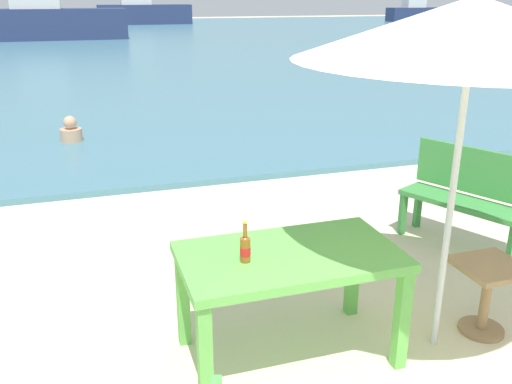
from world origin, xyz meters
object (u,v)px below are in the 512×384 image
Objects in this scene: swimmer_person at (71,131)px; boat_sailboat at (143,12)px; beer_bottle_amber at (245,248)px; patio_umbrella at (473,28)px; side_table_wood at (487,288)px; picnic_table_green at (290,268)px; bench_green_left at (468,192)px; boat_ferry at (49,20)px; boat_cargo_ship at (417,12)px.

boat_sailboat is (5.61, 37.14, 0.78)m from swimmer_person.
beer_bottle_amber reaches higher than swimmer_person.
side_table_wood is (0.41, 0.02, -1.76)m from patio_umbrella.
picnic_table_green is 5.28× the size of beer_bottle_amber.
patio_umbrella is 0.32× the size of boat_sailboat.
side_table_wood is (1.74, -0.14, -0.50)m from beer_bottle_amber.
swimmer_person is (-3.60, 5.07, -0.30)m from bench_green_left.
boat_sailboat is at bearing 84.01° from beer_bottle_amber.
boat_ferry is (-1.99, 28.78, 0.21)m from beer_bottle_amber.
side_table_wood is 43.59m from boat_sailboat.
boat_cargo_ship is (29.16, 35.06, 0.58)m from swimmer_person.
beer_bottle_amber is at bearing -173.68° from picnic_table_green.
side_table_wood is 0.07× the size of boat_sailboat.
bench_green_left is at bearing -122.50° from boat_cargo_ship.
boat_cargo_ship is at bearing 57.13° from patio_umbrella.
swimmer_person is at bearing -87.64° from boat_ferry.
swimmer_person is at bearing -98.59° from boat_sailboat.
patio_umbrella is 0.31× the size of boat_ferry.
bench_green_left is at bearing 57.99° from side_table_wood.
boat_ferry is (-6.54, -14.57, 0.04)m from boat_sailboat.
boat_cargo_ship is at bearing 57.50° from bench_green_left.
boat_sailboat reaches higher than patio_umbrella.
side_table_wood is at bearing -82.66° from boat_ferry.
picnic_table_green reaches higher than swimmer_person.
boat_cargo_ship is 0.78× the size of boat_sailboat.
boat_cargo_ship is 0.75× the size of boat_ferry.
patio_umbrella reaches higher than beer_bottle_amber.
boat_cargo_ship is (27.80, 41.24, 0.16)m from picnic_table_green.
patio_umbrella is 1.86× the size of bench_green_left.
bench_green_left is (2.54, 1.14, -0.31)m from beer_bottle_amber.
patio_umbrella is at bearing -69.47° from swimmer_person.
patio_umbrella is 4.26× the size of side_table_wood.
side_table_wood is at bearing -122.01° from bench_green_left.
boat_ferry is at bearing 99.31° from bench_green_left.
beer_bottle_amber is at bearing -95.99° from boat_sailboat.
boat_sailboat reaches higher than boat_cargo_ship.
picnic_table_green is 0.19× the size of boat_sailboat.
swimmer_person is at bearing 110.53° from patio_umbrella.
swimmer_person is 22.61m from boat_ferry.
beer_bottle_amber reaches higher than picnic_table_green.
patio_umbrella is 43.65m from boat_sailboat.
side_table_wood is 0.10× the size of boat_cargo_ship.
patio_umbrella is at bearing -10.90° from picnic_table_green.
bench_green_left is 28.01m from boat_ferry.
boat_sailboat is (4.55, 43.35, 0.17)m from beer_bottle_amber.
beer_bottle_amber is (-0.31, -0.03, 0.20)m from picnic_table_green.
boat_ferry reaches higher than bench_green_left.
picnic_table_green is at bearing 169.10° from patio_umbrella.
swimmer_person is (-2.80, 6.35, -0.11)m from side_table_wood.
boat_sailboat reaches higher than bench_green_left.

